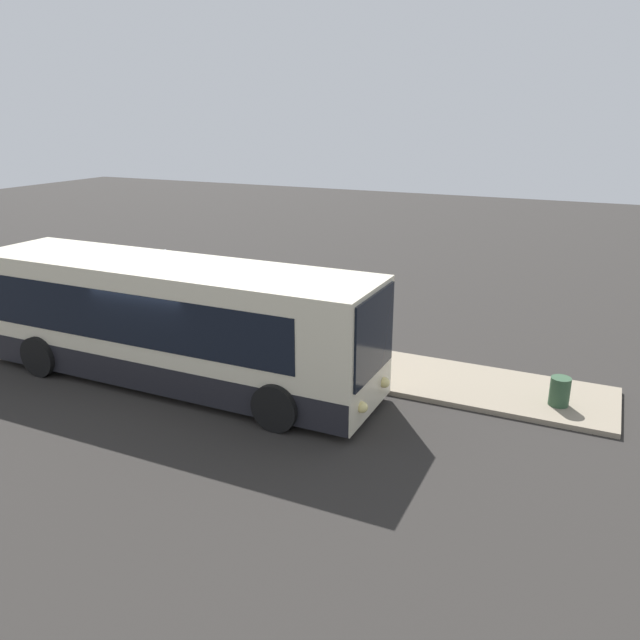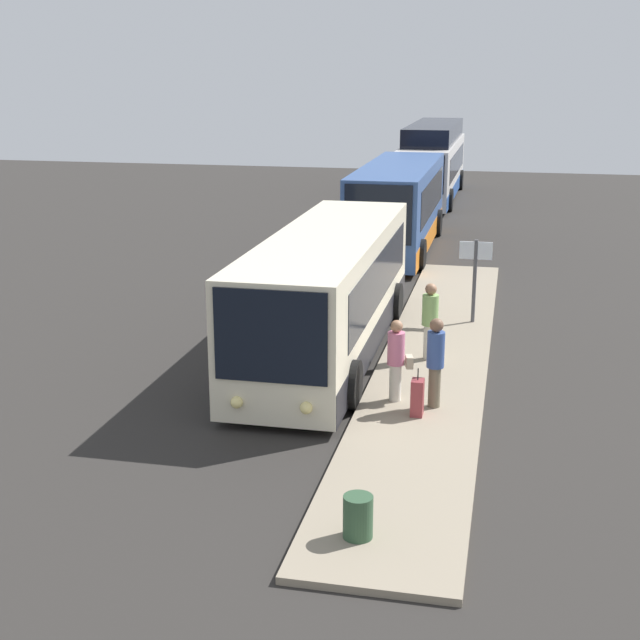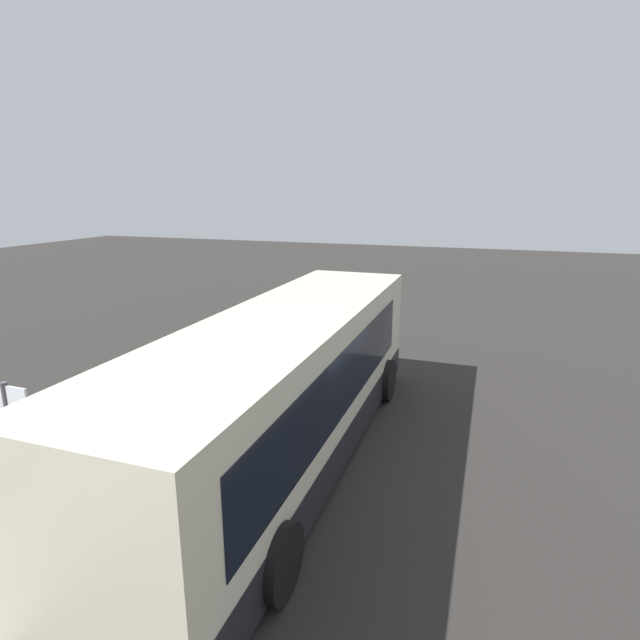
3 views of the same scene
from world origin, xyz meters
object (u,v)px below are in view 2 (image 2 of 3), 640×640
(trash_bin, at_px, (358,517))
(passenger_with_bags, at_px, (435,358))
(bus_third, at_px, (433,165))
(passenger_boarding, at_px, (430,318))
(bus_second, at_px, (398,207))
(sign_post, at_px, (475,269))
(suitcase, at_px, (417,398))
(bus_lead, at_px, (328,294))
(passenger_waiting, at_px, (397,357))

(trash_bin, bearing_deg, passenger_with_bags, 173.58)
(bus_third, distance_m, passenger_boarding, 27.32)
(bus_second, height_order, trash_bin, bus_second)
(sign_post, bearing_deg, passenger_with_bags, -4.04)
(suitcase, relative_size, trash_bin, 1.50)
(bus_lead, height_order, passenger_with_bags, bus_lead)
(passenger_boarding, relative_size, passenger_waiting, 1.06)
(passenger_waiting, bearing_deg, bus_third, 169.96)
(bus_lead, height_order, bus_second, bus_second)
(bus_lead, xyz_separation_m, passenger_waiting, (3.18, 2.07, -0.42))
(suitcase, distance_m, trash_bin, 4.89)
(bus_third, bearing_deg, sign_post, 7.95)
(passenger_with_bags, bearing_deg, suitcase, -100.37)
(passenger_with_bags, relative_size, trash_bin, 2.83)
(bus_second, relative_size, passenger_with_bags, 5.57)
(passenger_boarding, bearing_deg, bus_third, -41.39)
(passenger_waiting, relative_size, passenger_with_bags, 0.93)
(passenger_boarding, relative_size, trash_bin, 2.79)
(bus_third, distance_m, trash_bin, 35.73)
(passenger_waiting, relative_size, suitcase, 1.75)
(bus_second, distance_m, passenger_with_bags, 16.59)
(bus_second, distance_m, passenger_boarding, 13.54)
(bus_third, height_order, passenger_with_bags, bus_third)
(bus_second, distance_m, bus_third, 13.89)
(bus_lead, height_order, sign_post, bus_lead)
(sign_post, bearing_deg, bus_second, -161.48)
(passenger_waiting, bearing_deg, passenger_boarding, 157.93)
(bus_second, bearing_deg, bus_third, 180.00)
(passenger_waiting, bearing_deg, sign_post, 154.64)
(passenger_waiting, distance_m, suitcase, 1.05)
(sign_post, height_order, trash_bin, sign_post)
(passenger_waiting, relative_size, trash_bin, 2.62)
(passenger_with_bags, distance_m, trash_bin, 5.49)
(suitcase, xyz_separation_m, trash_bin, (4.88, -0.33, -0.04))
(bus_second, bearing_deg, suitcase, 8.73)
(bus_second, xyz_separation_m, passenger_waiting, (16.13, 2.07, -0.55))
(bus_second, xyz_separation_m, trash_bin, (21.74, 2.26, -1.15))
(suitcase, relative_size, sign_post, 0.44)
(passenger_waiting, bearing_deg, bus_second, 173.33)
(passenger_boarding, xyz_separation_m, passenger_waiting, (2.83, -0.40, -0.06))
(bus_lead, bearing_deg, passenger_boarding, 81.85)
(passenger_waiting, bearing_deg, trash_bin, -12.07)
(passenger_waiting, xyz_separation_m, suitcase, (0.73, 0.51, -0.56))
(bus_third, relative_size, suitcase, 12.79)
(bus_second, distance_m, suitcase, 17.09)
(passenger_with_bags, xyz_separation_m, suitcase, (0.53, -0.28, -0.65))
(bus_lead, relative_size, passenger_with_bags, 5.70)
(passenger_with_bags, bearing_deg, trash_bin, -78.77)
(trash_bin, bearing_deg, bus_second, -174.06)
(passenger_boarding, distance_m, passenger_waiting, 2.86)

